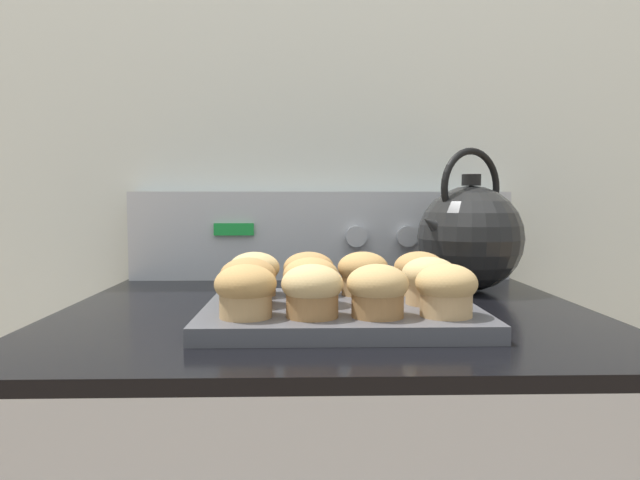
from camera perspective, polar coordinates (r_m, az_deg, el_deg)
wall_back at (r=1.23m, az=-0.04°, el=11.38°), size 8.00×0.05×2.40m
control_panel at (r=1.17m, az=0.12°, el=0.47°), size 0.77×0.07×0.18m
muffin_pan at (r=0.78m, az=2.07°, el=-7.25°), size 0.36×0.28×0.02m
muffin_r0_c0 at (r=0.69m, az=-7.45°, el=-5.03°), size 0.08×0.08×0.06m
muffin_r0_c1 at (r=0.69m, az=-0.78°, el=-5.05°), size 0.08×0.08×0.06m
muffin_r0_c2 at (r=0.69m, az=5.78°, el=-5.00°), size 0.08×0.08×0.06m
muffin_r0_c3 at (r=0.71m, az=12.51°, el=-4.86°), size 0.08×0.08×0.06m
muffin_r1_c0 at (r=0.77m, az=-7.21°, el=-4.10°), size 0.08×0.08×0.06m
muffin_r1_c1 at (r=0.77m, az=-0.92°, el=-4.11°), size 0.08×0.08×0.06m
muffin_r1_c3 at (r=0.79m, az=10.87°, el=-3.96°), size 0.08×0.08×0.06m
muffin_r2_c0 at (r=0.85m, az=-6.58°, el=-3.32°), size 0.08×0.08×0.06m
muffin_r2_c1 at (r=0.85m, az=-1.14°, el=-3.32°), size 0.08×0.08×0.06m
muffin_r2_c2 at (r=0.85m, az=4.30°, el=-3.29°), size 0.08×0.08×0.06m
muffin_r2_c3 at (r=0.86m, az=9.88°, el=-3.23°), size 0.08×0.08×0.06m
tea_kettle at (r=1.05m, az=14.75°, el=0.38°), size 0.21×0.19×0.26m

